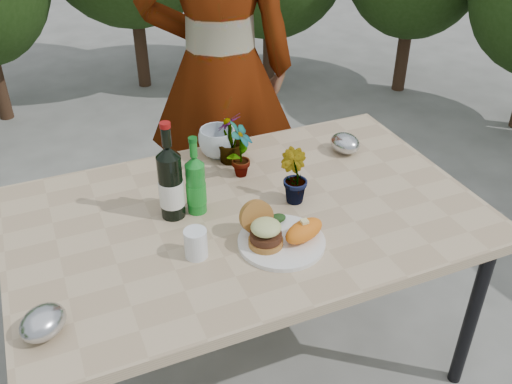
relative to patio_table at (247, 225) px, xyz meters
name	(u,v)px	position (x,y,z in m)	size (l,w,h in m)	color
ground	(249,358)	(0.00, 0.00, -0.69)	(80.00, 80.00, 0.00)	slate
patio_table	(247,225)	(0.00, 0.00, 0.00)	(1.60, 1.00, 0.75)	tan
dinner_plate	(281,242)	(0.03, -0.21, 0.06)	(0.28, 0.28, 0.01)	white
burger_stack	(263,229)	(-0.02, -0.19, 0.12)	(0.11, 0.16, 0.11)	#B7722D
sweet_potato	(304,231)	(0.10, -0.23, 0.10)	(0.15, 0.08, 0.06)	orange
grilled_veg	(274,220)	(0.05, -0.11, 0.09)	(0.08, 0.05, 0.03)	olive
wine_bottle	(171,183)	(-0.24, 0.08, 0.19)	(0.08, 0.08, 0.35)	black
sparkling_water	(196,185)	(-0.15, 0.07, 0.16)	(0.07, 0.07, 0.28)	#178124
plastic_cup	(196,243)	(-0.23, -0.16, 0.10)	(0.07, 0.07, 0.10)	white
seedling_left	(241,150)	(0.07, 0.23, 0.17)	(0.12, 0.08, 0.22)	#20561D
seedling_mid	(293,177)	(0.18, 0.00, 0.15)	(0.11, 0.09, 0.19)	#2A541C
seedling_right	(230,138)	(0.07, 0.34, 0.16)	(0.11, 0.11, 0.20)	#235B1F
blue_bowl	(218,143)	(0.04, 0.40, 0.12)	(0.15, 0.15, 0.12)	silver
foil_packet_left	(43,322)	(-0.70, -0.30, 0.10)	(0.13, 0.11, 0.08)	#B3B5BA
foil_packet_right	(345,143)	(0.52, 0.23, 0.10)	(0.13, 0.11, 0.08)	#B5B8BC
person	(219,71)	(0.19, 0.79, 0.25)	(0.69, 0.45, 1.89)	#98654C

